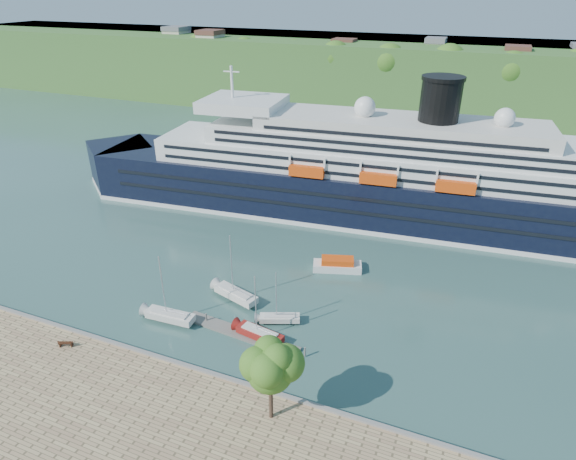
# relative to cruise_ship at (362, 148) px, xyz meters

# --- Properties ---
(ground) EXTENTS (400.00, 400.00, 0.00)m
(ground) POSITION_rel_cruise_ship_xyz_m (-8.14, -51.49, -14.00)
(ground) COLOR #2A4C46
(ground) RESTS_ON ground
(far_hillside) EXTENTS (400.00, 50.00, 24.00)m
(far_hillside) POSITION_rel_cruise_ship_xyz_m (-8.14, 93.51, -2.00)
(far_hillside) COLOR #355B24
(far_hillside) RESTS_ON ground
(quay_coping) EXTENTS (220.00, 0.50, 0.30)m
(quay_coping) POSITION_rel_cruise_ship_xyz_m (-8.14, -51.69, -12.85)
(quay_coping) COLOR slate
(quay_coping) RESTS_ON promenade
(cruise_ship) EXTENTS (125.82, 29.38, 28.00)m
(cruise_ship) POSITION_rel_cruise_ship_xyz_m (0.00, 0.00, 0.00)
(cruise_ship) COLOR black
(cruise_ship) RESTS_ON ground
(park_bench) EXTENTS (1.91, 1.33, 1.13)m
(park_bench) POSITION_rel_cruise_ship_xyz_m (-23.75, -54.31, -12.43)
(park_bench) COLOR #4D2716
(park_bench) RESTS_ON promenade
(promenade_tree) EXTENTS (6.53, 6.53, 10.82)m
(promenade_tree) POSITION_rel_cruise_ship_xyz_m (4.91, -54.73, -7.59)
(promenade_tree) COLOR #326019
(promenade_tree) RESTS_ON promenade
(floating_pontoon) EXTENTS (17.15, 3.61, 0.38)m
(floating_pontoon) POSITION_rel_cruise_ship_xyz_m (-4.73, -42.90, -13.81)
(floating_pontoon) COLOR slate
(floating_pontoon) RESTS_ON ground
(sailboat_white_near) EXTENTS (7.84, 2.53, 10.01)m
(sailboat_white_near) POSITION_rel_cruise_ship_xyz_m (-15.08, -44.14, -9.00)
(sailboat_white_near) COLOR silver
(sailboat_white_near) RESTS_ON ground
(sailboat_red) EXTENTS (7.47, 3.17, 9.35)m
(sailboat_red) POSITION_rel_cruise_ship_xyz_m (-1.95, -42.88, -9.33)
(sailboat_red) COLOR maroon
(sailboat_red) RESTS_ON ground
(sailboat_white_far) EXTENTS (6.32, 3.87, 7.92)m
(sailboat_white_far) POSITION_rel_cruise_ship_xyz_m (-0.92, -38.62, -10.04)
(sailboat_white_far) COLOR silver
(sailboat_white_far) RESTS_ON ground
(tender_launch) EXTENTS (8.40, 4.96, 2.20)m
(tender_launch) POSITION_rel_cruise_ship_xyz_m (2.46, -22.31, -12.90)
(tender_launch) COLOR #DE440D
(tender_launch) RESTS_ON ground
(sailboat_extra) EXTENTS (8.24, 4.41, 10.26)m
(sailboat_extra) POSITION_rel_cruise_ship_xyz_m (-9.00, -36.13, -8.87)
(sailboat_extra) COLOR silver
(sailboat_extra) RESTS_ON ground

